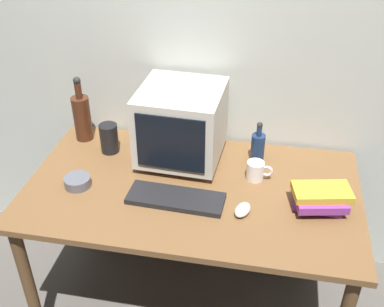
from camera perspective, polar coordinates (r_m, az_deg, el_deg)
ground_plane at (r=2.65m, az=0.00°, el=-16.98°), size 6.00×6.00×0.00m
back_wall at (r=2.30m, az=2.32°, el=13.37°), size 4.00×0.08×2.50m
desk at (r=2.18m, az=0.00°, el=-5.84°), size 1.50×0.85×0.75m
crt_monitor at (r=2.21m, az=-1.31°, el=3.61°), size 0.40×0.40×0.37m
keyboard at (r=2.04m, az=-1.98°, el=-5.47°), size 0.43×0.17×0.02m
computer_mouse at (r=1.98m, az=6.17°, el=-6.82°), size 0.09×0.11×0.04m
bottle_tall at (r=2.47m, az=-13.23°, el=4.43°), size 0.09×0.09×0.35m
bottle_short at (r=2.28m, az=8.01°, el=0.90°), size 0.07×0.07×0.21m
book_stack at (r=2.05m, az=15.26°, el=-5.23°), size 0.26×0.21×0.10m
mug at (r=2.17m, az=7.78°, el=-2.08°), size 0.12×0.08×0.09m
cd_spindle at (r=2.18m, az=-13.75°, el=-3.33°), size 0.12×0.12×0.04m
metal_canister at (r=2.36m, az=-10.05°, el=1.84°), size 0.09×0.09×0.15m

